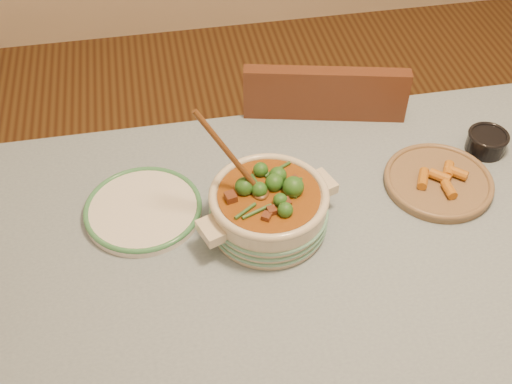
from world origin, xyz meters
TOP-DOWN VIEW (x-y plane):
  - dining_table at (0.00, 0.00)m, footprint 1.68×1.08m
  - stew_casserole at (-0.20, 0.14)m, footprint 0.32×0.32m
  - white_plate at (-0.47, 0.23)m, footprint 0.34×0.34m
  - condiment_bowl at (0.38, 0.29)m, footprint 0.12×0.12m
  - fried_plate at (0.21, 0.19)m, footprint 0.33×0.33m
  - chair_far at (0.04, 0.60)m, footprint 0.50×0.50m

SIDE VIEW (x-z plane):
  - chair_far at x=0.04m, z-range 0.06..0.96m
  - dining_table at x=0.00m, z-range 0.29..1.04m
  - white_plate at x=-0.47m, z-range 0.76..0.78m
  - fried_plate at x=0.21m, z-range 0.75..0.79m
  - condiment_bowl at x=0.38m, z-range 0.76..0.81m
  - stew_casserole at x=-0.20m, z-range 0.67..0.97m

